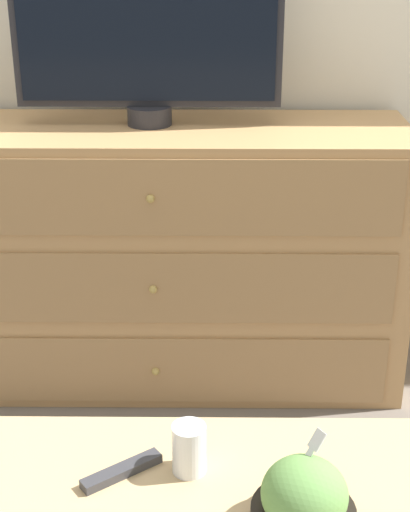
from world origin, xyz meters
TOP-DOWN VIEW (x-y plane):
  - ground_plane at (0.00, 0.00)m, footprint 12.00×12.00m
  - dresser at (0.12, -0.26)m, footprint 1.53×0.47m
  - tv at (0.11, -0.22)m, footprint 0.78×0.13m
  - takeout_bowl at (0.45, -1.46)m, footprint 0.18×0.18m
  - drink_cup at (0.25, -1.32)m, footprint 0.07×0.07m
  - remote_control at (0.12, -1.34)m, footprint 0.15×0.12m

SIDE VIEW (x-z plane):
  - ground_plane at x=0.00m, z-range 0.00..0.00m
  - dresser at x=0.12m, z-range 0.00..0.84m
  - remote_control at x=0.12m, z-range 0.45..0.47m
  - drink_cup at x=0.25m, z-range 0.45..0.55m
  - takeout_bowl at x=0.45m, z-range 0.42..0.58m
  - tv at x=0.11m, z-range 0.85..1.42m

